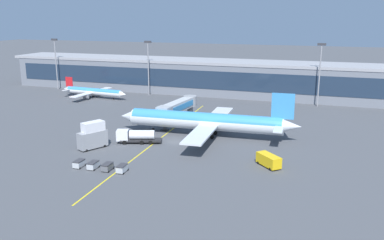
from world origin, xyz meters
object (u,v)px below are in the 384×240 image
Objects in this scene: lavatory_truck at (269,160)px; baggage_cart_3 at (122,168)px; catering_lift at (93,136)px; baggage_cart_2 at (107,167)px; main_airliner at (206,121)px; commuter_jet_far at (94,92)px; baggage_cart_1 at (93,165)px; baggage_cart_0 at (79,164)px; fuel_tanker at (136,136)px.

baggage_cart_3 is (-26.92, -12.38, -0.64)m from lavatory_truck.
lavatory_truck is 29.63m from baggage_cart_3.
baggage_cart_2 is at bearing -47.94° from catering_lift.
main_airliner is 1.66× the size of commuter_jet_far.
baggage_cart_1 is (-33.32, -12.60, -0.64)m from lavatory_truck.
baggage_cart_0 is at bearing -177.97° from baggage_cart_3.
main_airliner reaches higher than fuel_tanker.
lavatory_truck reaches higher than baggage_cart_0.
catering_lift is 12.54m from baggage_cart_0.
commuter_jet_far reaches higher than baggage_cart_3.
baggage_cart_2 is (-11.54, -29.37, -3.15)m from main_airliner.
lavatory_truck is at bearing -35.38° from commuter_jet_far.
baggage_cart_0 is (-36.51, -12.71, -0.64)m from lavatory_truck.
main_airliner is 30.59m from baggage_cart_3.
baggage_cart_1 is (7.14, -11.57, -2.28)m from catering_lift.
catering_lift is at bearing -58.35° from commuter_jet_far.
fuel_tanker is 0.39× the size of commuter_jet_far.
fuel_tanker reaches higher than lavatory_truck.
catering_lift reaches higher than lavatory_truck.
baggage_cart_2 is at bearing -81.61° from fuel_tanker.
lavatory_truck reaches higher than baggage_cart_2.
baggage_cart_1 is 1.00× the size of baggage_cart_2.
main_airliner is 28.29m from catering_lift.
baggage_cart_0 is at bearing -177.97° from baggage_cart_1.
baggage_cart_1 is at bearing -116.56° from main_airliner.
fuel_tanker is 18.51m from baggage_cart_1.
fuel_tanker is 4.08× the size of baggage_cart_1.
fuel_tanker is at bearing 107.94° from baggage_cart_3.
baggage_cart_1 is at bearing 2.03° from baggage_cart_0.
baggage_cart_0 is 1.00× the size of baggage_cart_3.
baggage_cart_2 is at bearing -157.48° from lavatory_truck.
catering_lift reaches higher than baggage_cart_0.
fuel_tanker is 4.08× the size of baggage_cart_2.
baggage_cart_0 is 9.60m from baggage_cart_3.
baggage_cart_1 and baggage_cart_3 have the same top height.
main_airliner reaches higher than catering_lift.
baggage_cart_3 is (13.54, -11.35, -2.28)m from catering_lift.
lavatory_truck is 2.12× the size of baggage_cart_0.
commuter_jet_far is at bearing 121.65° from baggage_cart_1.
main_airliner is at bearing 58.79° from baggage_cart_0.
baggage_cart_3 is (-8.34, -29.26, -3.15)m from main_airliner.
fuel_tanker reaches higher than baggage_cart_1.
lavatory_truck is at bearing 22.52° from baggage_cart_2.
lavatory_truck is at bearing 19.20° from baggage_cart_0.
fuel_tanker is at bearing 88.48° from baggage_cart_1.
fuel_tanker is at bearing 78.78° from baggage_cart_0.
catering_lift is 2.66× the size of baggage_cart_1.
commuter_jet_far is (-39.76, 64.50, 1.58)m from baggage_cart_1.
main_airliner reaches higher than commuter_jet_far.
baggage_cart_1 is at bearing -177.97° from baggage_cart_3.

